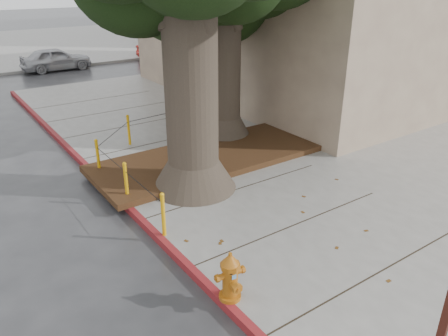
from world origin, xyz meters
name	(u,v)px	position (x,y,z in m)	size (l,w,h in m)	color
ground	(276,238)	(0.00, 0.00, 0.00)	(140.00, 140.00, 0.00)	#28282B
sidewalk_main	(368,141)	(6.00, 2.50, 0.07)	(16.00, 26.00, 0.15)	slate
sidewalk_far	(83,41)	(6.00, 30.00, 0.07)	(16.00, 20.00, 0.15)	slate
curb_red	(133,213)	(-2.00, 2.50, 0.07)	(0.14, 26.00, 0.16)	maroon
planter_bed	(209,158)	(0.90, 3.90, 0.23)	(6.40, 2.60, 0.16)	black
bollard_ring	(142,151)	(-0.87, 4.38, 0.66)	(3.79, 5.39, 0.95)	#EAA40D
fire_hydrant	(230,277)	(-1.90, -1.05, 0.57)	(0.45, 0.41, 0.86)	#B56012
car_silver	(56,59)	(1.16, 19.74, 0.63)	(1.49, 3.69, 1.26)	#AFAFB4
car_red	(167,48)	(8.05, 19.76, 0.62)	(1.31, 3.75, 1.23)	#9A140E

